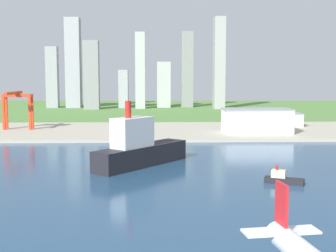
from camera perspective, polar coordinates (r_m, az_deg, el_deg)
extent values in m
plane|color=#517F3B|center=(241.09, 3.80, -6.21)|extent=(2400.00, 2400.00, 0.00)
cube|color=navy|center=(183.26, 5.60, -10.20)|extent=(840.00, 360.00, 0.15)
cube|color=#A9A490|center=(427.99, 1.40, -0.60)|extent=(840.00, 140.00, 2.50)
cube|color=red|center=(76.92, 14.06, -10.29)|extent=(1.08, 4.26, 9.18)
cube|color=white|center=(77.95, 13.99, -12.72)|extent=(12.95, 5.58, 0.36)
cube|color=black|center=(228.54, 14.39, -6.68)|extent=(19.06, 12.20, 2.85)
cube|color=beige|center=(228.22, 13.75, -5.84)|extent=(7.84, 6.58, 3.70)
cylinder|color=red|center=(227.76, 13.53, -5.09)|extent=(1.20, 1.20, 2.28)
cube|color=black|center=(265.67, -3.32, -3.72)|extent=(54.41, 61.65, 11.85)
cube|color=silver|center=(257.77, -4.49, -0.80)|extent=(24.84, 26.53, 16.92)
cylinder|color=red|center=(254.01, -5.04, 2.08)|extent=(3.41, 3.41, 9.48)
cube|color=red|center=(450.47, -19.96, 1.48)|extent=(2.20, 2.20, 30.56)
cube|color=red|center=(443.40, -16.97, 1.52)|extent=(2.20, 2.20, 30.56)
cube|color=red|center=(458.05, -19.65, 1.56)|extent=(2.20, 2.20, 30.56)
cube|color=red|center=(451.10, -16.70, 1.60)|extent=(2.20, 2.20, 30.56)
cube|color=red|center=(449.66, -18.40, 3.66)|extent=(26.82, 10.00, 2.80)
cube|color=red|center=(438.68, -18.84, 3.96)|extent=(2.60, 45.54, 2.60)
cube|color=white|center=(408.14, 11.06, 0.57)|extent=(58.19, 31.60, 20.38)
cube|color=gray|center=(407.25, 11.09, 2.08)|extent=(59.36, 32.24, 1.20)
cube|color=silver|center=(471.27, 14.28, 0.73)|extent=(33.63, 25.18, 12.14)
cube|color=gray|center=(470.71, 14.30, 1.54)|extent=(34.30, 25.68, 1.20)
cube|color=#91959A|center=(794.24, -14.34, 5.95)|extent=(19.61, 15.74, 102.70)
cube|color=#9A9CA7|center=(789.51, -11.82, 7.75)|extent=(24.53, 23.12, 150.64)
cube|color=gray|center=(741.96, -9.61, 6.33)|extent=(24.38, 16.11, 109.81)
cube|color=#999FA5|center=(773.61, -5.62, 4.67)|extent=(15.86, 20.37, 63.84)
cube|color=#A5ABAB|center=(749.21, -3.51, 6.96)|extent=(15.93, 14.63, 124.57)
cube|color=#A8ADAB|center=(781.57, -0.55, 5.22)|extent=(23.06, 23.78, 77.59)
cube|color=gray|center=(785.38, 2.42, 7.10)|extent=(20.08, 15.26, 129.28)
cube|color=#9B9C9C|center=(756.16, 6.44, 7.85)|extent=(17.55, 27.72, 148.85)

